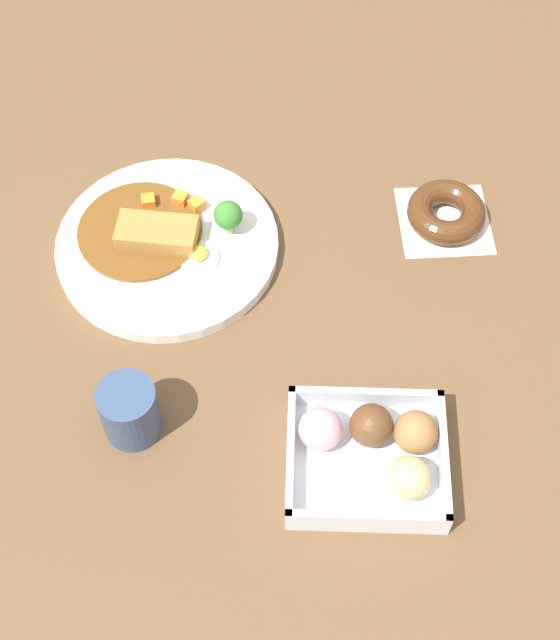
% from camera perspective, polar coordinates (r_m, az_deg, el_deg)
% --- Properties ---
extents(ground_plane, '(1.60, 1.60, 0.00)m').
position_cam_1_polar(ground_plane, '(1.16, -1.22, -0.79)').
color(ground_plane, brown).
extents(curry_plate, '(0.29, 0.29, 0.07)m').
position_cam_1_polar(curry_plate, '(1.23, -6.95, 4.73)').
color(curry_plate, white).
rests_on(curry_plate, ground_plane).
extents(donut_box, '(0.18, 0.16, 0.06)m').
position_cam_1_polar(donut_box, '(1.06, 5.67, -7.99)').
color(donut_box, silver).
rests_on(donut_box, ground_plane).
extents(chocolate_ring_donut, '(0.13, 0.13, 0.04)m').
position_cam_1_polar(chocolate_ring_donut, '(1.26, 10.13, 6.48)').
color(chocolate_ring_donut, white).
rests_on(chocolate_ring_donut, ground_plane).
extents(coffee_mug, '(0.07, 0.07, 0.08)m').
position_cam_1_polar(coffee_mug, '(1.07, -9.19, -5.52)').
color(coffee_mug, '#33476B').
rests_on(coffee_mug, ground_plane).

